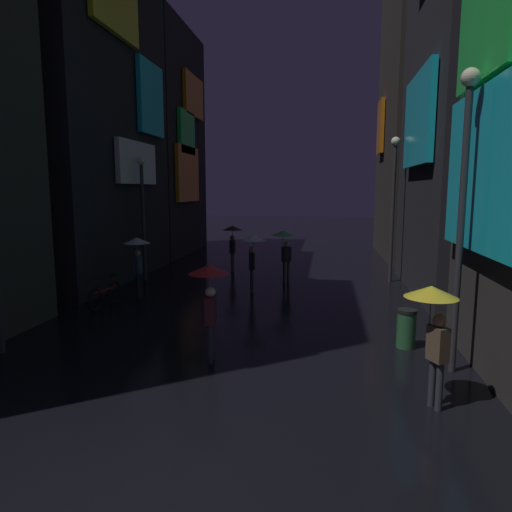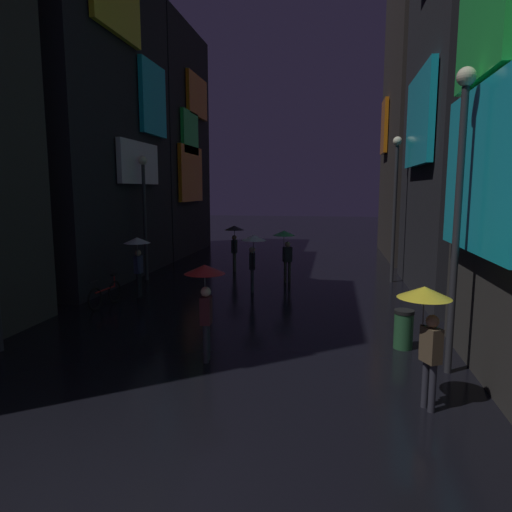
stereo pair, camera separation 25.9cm
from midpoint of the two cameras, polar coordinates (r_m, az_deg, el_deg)
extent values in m
cube|color=black|center=(20.64, -21.39, 17.38)|extent=(4.00, 8.86, 14.36)
cube|color=white|center=(19.71, -15.02, 11.18)|extent=(0.20, 3.61, 1.71)
cube|color=#19D8F2|center=(21.65, -13.38, 18.54)|extent=(0.20, 2.62, 3.08)
cube|color=yellow|center=(19.53, -17.62, 27.81)|extent=(0.20, 3.69, 2.08)
cube|color=black|center=(27.89, -12.69, 13.60)|extent=(4.00, 7.20, 12.78)
cube|color=orange|center=(26.24, -8.82, 10.10)|extent=(0.20, 3.78, 3.05)
cube|color=#26E54C|center=(26.37, -8.96, 14.99)|extent=(0.20, 2.59, 2.31)
cube|color=orange|center=(28.15, -8.09, 19.16)|extent=(0.20, 3.52, 2.30)
cube|color=#19D8F2|center=(9.96, 25.85, 9.67)|extent=(0.20, 4.30, 3.18)
cube|color=#26E54C|center=(10.95, 26.37, 26.73)|extent=(0.20, 3.02, 3.02)
cube|color=#19D8F2|center=(16.78, 19.20, 15.77)|extent=(0.20, 4.15, 3.03)
cube|color=#2D2826|center=(28.31, 20.52, 25.43)|extent=(4.00, 8.38, 24.59)
cube|color=orange|center=(27.97, 15.04, 15.28)|extent=(0.20, 1.91, 2.98)
cylinder|color=#38332D|center=(21.03, -3.25, -0.74)|extent=(0.12, 0.12, 0.85)
cylinder|color=#38332D|center=(20.86, -3.35, -0.82)|extent=(0.12, 0.12, 0.85)
cube|color=black|center=(20.84, -3.32, 1.19)|extent=(0.22, 0.34, 0.60)
sphere|color=#9E7051|center=(20.80, -3.33, 2.31)|extent=(0.22, 0.22, 0.22)
cylinder|color=black|center=(20.65, -3.29, 1.26)|extent=(0.09, 0.09, 0.50)
cylinder|color=slate|center=(20.61, -3.29, 2.19)|extent=(0.02, 0.02, 0.77)
cone|color=black|center=(20.57, -3.31, 3.53)|extent=(0.90, 0.90, 0.20)
cylinder|color=#2D2D38|center=(16.83, -0.97, -3.02)|extent=(0.12, 0.12, 0.85)
cylinder|color=#2D2D38|center=(16.65, -0.97, -3.14)|extent=(0.12, 0.12, 0.85)
cube|color=black|center=(16.61, -0.98, -0.63)|extent=(0.27, 0.37, 0.60)
sphere|color=beige|center=(16.55, -0.98, 0.77)|extent=(0.22, 0.22, 0.22)
cylinder|color=black|center=(16.43, -0.80, -0.55)|extent=(0.09, 0.09, 0.50)
cylinder|color=slate|center=(16.38, -0.80, 0.61)|extent=(0.02, 0.02, 0.77)
cone|color=silver|center=(16.32, -0.81, 2.29)|extent=(0.90, 0.90, 0.20)
cylinder|color=black|center=(16.53, -14.80, -3.51)|extent=(0.12, 0.12, 0.85)
cylinder|color=black|center=(16.36, -15.00, -3.63)|extent=(0.12, 0.12, 0.85)
cube|color=#333859|center=(16.31, -14.99, -1.08)|extent=(0.25, 0.36, 0.60)
sphere|color=tan|center=(16.25, -15.05, 0.35)|extent=(0.22, 0.22, 0.22)
cylinder|color=#333859|center=(16.12, -15.04, -1.01)|extent=(0.09, 0.09, 0.50)
cylinder|color=slate|center=(16.07, -15.09, 0.17)|extent=(0.02, 0.02, 0.77)
cone|color=silver|center=(16.01, -15.15, 1.89)|extent=(0.90, 0.90, 0.20)
cylinder|color=#2D2D38|center=(8.57, 21.11, -15.01)|extent=(0.12, 0.12, 0.85)
cylinder|color=#2D2D38|center=(8.69, 20.33, -14.61)|extent=(0.12, 0.12, 0.85)
cube|color=brown|center=(8.38, 20.98, -10.23)|extent=(0.35, 0.40, 0.60)
sphere|color=#9E7051|center=(8.26, 21.12, -7.53)|extent=(0.22, 0.22, 0.22)
cylinder|color=brown|center=(8.46, 19.94, -9.64)|extent=(0.09, 0.09, 0.50)
cylinder|color=slate|center=(8.37, 20.06, -7.45)|extent=(0.02, 0.02, 0.77)
cone|color=yellow|center=(8.26, 20.23, -4.21)|extent=(0.90, 0.90, 0.20)
cylinder|color=#38332D|center=(18.51, 3.65, -1.99)|extent=(0.12, 0.12, 0.85)
cylinder|color=#38332D|center=(18.44, 3.14, -2.03)|extent=(0.12, 0.12, 0.85)
cube|color=black|center=(18.36, 3.41, 0.22)|extent=(0.40, 0.36, 0.60)
sphere|color=tan|center=(18.30, 3.42, 1.49)|extent=(0.22, 0.22, 0.22)
cylinder|color=black|center=(18.23, 2.96, 0.32)|extent=(0.09, 0.09, 0.50)
cylinder|color=slate|center=(18.19, 2.97, 1.37)|extent=(0.02, 0.02, 0.77)
cone|color=green|center=(18.13, 2.98, 2.89)|extent=(0.90, 0.90, 0.20)
cylinder|color=#2D2D38|center=(10.09, -6.46, -10.90)|extent=(0.12, 0.12, 0.85)
cylinder|color=#2D2D38|center=(10.25, -6.29, -10.57)|extent=(0.12, 0.12, 0.85)
cube|color=#4C1E23|center=(9.96, -6.44, -6.79)|extent=(0.25, 0.36, 0.60)
sphere|color=beige|center=(9.86, -6.48, -4.49)|extent=(0.22, 0.22, 0.22)
cylinder|color=#4C1E23|center=(10.12, -6.56, -6.24)|extent=(0.09, 0.09, 0.50)
cylinder|color=slate|center=(10.05, -6.59, -4.39)|extent=(0.02, 0.02, 0.77)
cone|color=red|center=(9.95, -6.64, -1.67)|extent=(0.90, 0.90, 0.20)
torus|color=black|center=(15.05, -19.95, -5.15)|extent=(0.13, 0.72, 0.72)
torus|color=black|center=(15.94, -17.73, -4.30)|extent=(0.13, 0.72, 0.72)
cylinder|color=red|center=(15.45, -18.84, -4.06)|extent=(0.15, 1.00, 0.05)
cylinder|color=red|center=(15.87, -17.79, -3.07)|extent=(0.04, 0.04, 0.40)
cube|color=black|center=(15.83, -17.82, -2.29)|extent=(0.14, 0.25, 0.06)
cylinder|color=black|center=(14.93, -20.06, -3.09)|extent=(0.07, 0.45, 0.03)
cylinder|color=#2D2D33|center=(19.08, 16.32, 4.91)|extent=(0.14, 0.14, 5.41)
sphere|color=#F9EFCC|center=(19.14, 16.69, 13.56)|extent=(0.36, 0.36, 0.36)
cylinder|color=#2D2D33|center=(9.87, 23.49, 2.35)|extent=(0.14, 0.14, 5.66)
sphere|color=#F9EFCC|center=(10.05, 24.54, 19.65)|extent=(0.36, 0.36, 0.36)
cylinder|color=#2D2D33|center=(19.21, -14.28, 3.95)|extent=(0.14, 0.14, 4.71)
sphere|color=#F9EFCC|center=(19.20, -14.56, 11.52)|extent=(0.36, 0.36, 0.36)
cylinder|color=#265933|center=(11.50, 17.64, -8.82)|extent=(0.44, 0.44, 0.85)
cylinder|color=black|center=(11.37, 17.75, -6.58)|extent=(0.46, 0.46, 0.08)
camera|label=1|loc=(0.13, -90.47, -0.07)|focal=32.00mm
camera|label=2|loc=(0.13, 89.53, 0.07)|focal=32.00mm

